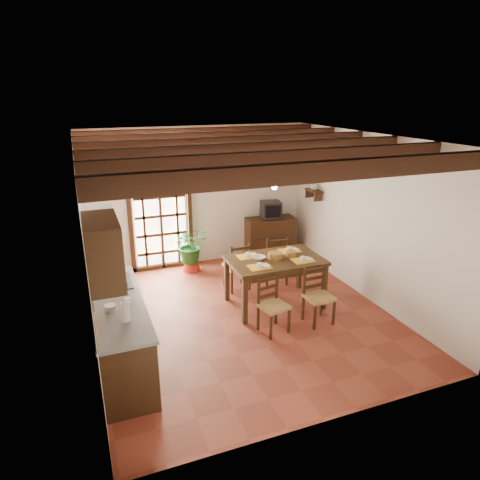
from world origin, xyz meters
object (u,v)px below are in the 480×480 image
dining_table (275,264)px  crt_tv (271,209)px  chair_near_left (273,315)px  pendant_lamp (275,182)px  sideboard (270,237)px  chair_far_right (275,268)px  kitchen_counter (120,331)px  chair_far_left (237,274)px  chair_near_right (318,306)px  potted_plant (191,244)px

dining_table → crt_tv: size_ratio=3.39×
chair_near_left → pendant_lamp: bearing=54.2°
dining_table → sideboard: bearing=67.4°
chair_near_left → chair_far_right: chair_far_right is taller
chair_near_left → kitchen_counter: bearing=168.3°
chair_far_left → sideboard: 1.76m
chair_near_right → crt_tv: bearing=77.2°
chair_near_left → chair_near_right: bearing=-12.2°
chair_far_left → pendant_lamp: bearing=114.0°
dining_table → pendant_lamp: pendant_lamp is taller
chair_far_left → sideboard: bearing=-139.6°
chair_near_right → crt_tv: (0.48, 2.81, 0.79)m
sideboard → pendant_lamp: pendant_lamp is taller
potted_plant → pendant_lamp: pendant_lamp is taller
dining_table → pendant_lamp: (-0.00, 0.10, 1.35)m
sideboard → potted_plant: size_ratio=0.54×
kitchen_counter → chair_near_right: bearing=0.2°
chair_near_left → chair_far_right: bearing=51.7°
chair_near_right → chair_far_left: bearing=112.6°
kitchen_counter → chair_near_right: kitchen_counter is taller
crt_tv → potted_plant: 1.87m
chair_near_left → chair_far_left: (0.01, 1.57, 0.01)m
dining_table → chair_near_right: bearing=-64.0°
potted_plant → crt_tv: bearing=4.2°
chair_far_left → potted_plant: potted_plant is taller
chair_far_right → pendant_lamp: bearing=72.0°
chair_near_left → chair_far_left: chair_far_left is taller
kitchen_counter → dining_table: (2.59, 0.79, 0.25)m
chair_near_left → chair_far_right: 1.74m
chair_near_right → sideboard: chair_near_right is taller
sideboard → chair_far_right: bearing=-105.7°
dining_table → potted_plant: (-0.94, 1.89, -0.15)m
dining_table → chair_far_right: (0.38, 0.78, -0.43)m
dining_table → crt_tv: (0.86, 2.03, 0.34)m
kitchen_counter → dining_table: 2.72m
dining_table → sideboard: (0.86, 2.03, -0.29)m
sideboard → pendant_lamp: (-0.86, -1.93, 1.64)m
dining_table → chair_far_left: (-0.38, 0.78, -0.44)m
crt_tv → chair_far_left: bearing=-125.4°
dining_table → chair_far_left: bearing=115.9°
chair_far_left → crt_tv: size_ratio=1.97×
chair_far_left → chair_far_right: chair_far_right is taller
chair_far_left → pendant_lamp: (0.38, -0.68, 1.80)m
chair_far_right → crt_tv: size_ratio=2.08×
chair_far_right → potted_plant: size_ratio=0.49×
chair_far_right → dining_table: bearing=75.2°
pendant_lamp → kitchen_counter: bearing=-161.0°
chair_near_right → potted_plant: 3.00m
potted_plant → chair_near_right: bearing=-63.8°
chair_far_left → chair_far_right: (0.76, -0.00, 0.02)m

